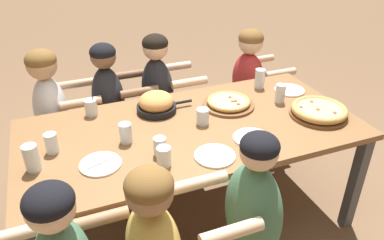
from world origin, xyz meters
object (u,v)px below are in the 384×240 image
at_px(empty_plate_a, 252,138).
at_px(diner_far_left, 56,128).
at_px(drinking_glass_d, 164,158).
at_px(drinking_glass_h, 260,80).
at_px(drinking_glass_g, 126,134).
at_px(cocktail_glass_blue, 91,108).
at_px(empty_plate_b, 100,164).
at_px(drinking_glass_a, 52,144).
at_px(empty_plate_d, 214,156).
at_px(drinking_glass_f, 32,159).
at_px(drinking_glass_b, 280,95).
at_px(diner_far_center, 159,110).
at_px(skillet_bowl, 156,104).
at_px(empty_plate_c, 289,90).
at_px(pizza_board_second, 319,111).
at_px(pizza_board_main, 228,103).
at_px(drinking_glass_c, 203,117).
at_px(drinking_glass_e, 160,147).
at_px(diner_far_right, 247,95).
at_px(diner_near_center, 249,239).

relative_size(empty_plate_a, diner_far_left, 0.20).
xyz_separation_m(drinking_glass_d, drinking_glass_h, (0.97, 0.67, 0.02)).
bearing_deg(drinking_glass_g, cocktail_glass_blue, 108.87).
bearing_deg(empty_plate_b, drinking_glass_a, 135.54).
distance_m(empty_plate_d, drinking_glass_f, 0.96).
distance_m(drinking_glass_b, diner_far_center, 1.00).
bearing_deg(skillet_bowl, cocktail_glass_blue, 164.86).
relative_size(empty_plate_d, drinking_glass_b, 1.70).
relative_size(empty_plate_c, drinking_glass_g, 1.84).
bearing_deg(drinking_glass_f, pizza_board_second, -2.24).
relative_size(pizza_board_main, diner_far_center, 0.31).
distance_m(pizza_board_main, pizza_board_second, 0.60).
bearing_deg(drinking_glass_d, drinking_glass_b, 22.29).
bearing_deg(drinking_glass_f, drinking_glass_c, 6.53).
bearing_deg(empty_plate_a, drinking_glass_e, 175.21).
distance_m(drinking_glass_c, diner_far_center, 0.78).
distance_m(cocktail_glass_blue, diner_far_right, 1.45).
bearing_deg(drinking_glass_c, empty_plate_c, 14.48).
height_order(cocktail_glass_blue, diner_far_left, diner_far_left).
distance_m(drinking_glass_c, drinking_glass_f, 1.02).
height_order(empty_plate_d, drinking_glass_b, drinking_glass_b).
xyz_separation_m(skillet_bowl, empty_plate_d, (0.14, -0.62, -0.05)).
relative_size(empty_plate_a, drinking_glass_a, 1.91).
distance_m(empty_plate_d, drinking_glass_c, 0.37).
bearing_deg(empty_plate_b, empty_plate_c, 15.45).
height_order(pizza_board_second, drinking_glass_e, drinking_glass_e).
bearing_deg(diner_far_left, drinking_glass_h, 75.92).
relative_size(pizza_board_main, drinking_glass_a, 3.03).
relative_size(drinking_glass_e, diner_far_left, 0.09).
relative_size(diner_near_center, diner_far_right, 1.03).
xyz_separation_m(pizza_board_second, drinking_glass_h, (-0.14, 0.52, 0.03)).
height_order(empty_plate_b, empty_plate_c, same).
height_order(pizza_board_main, drinking_glass_c, drinking_glass_c).
bearing_deg(drinking_glass_a, drinking_glass_f, -127.41).
distance_m(empty_plate_a, empty_plate_b, 0.88).
relative_size(empty_plate_b, diner_far_center, 0.19).
bearing_deg(drinking_glass_g, drinking_glass_h, 18.48).
relative_size(empty_plate_a, drinking_glass_e, 2.08).
bearing_deg(diner_far_left, empty_plate_d, 36.89).
height_order(drinking_glass_c, diner_far_right, diner_far_right).
distance_m(empty_plate_a, empty_plate_d, 0.30).
xyz_separation_m(pizza_board_main, pizza_board_second, (0.49, -0.34, 0.01)).
xyz_separation_m(cocktail_glass_blue, drinking_glass_c, (0.64, -0.38, -0.00)).
bearing_deg(diner_near_center, drinking_glass_c, -4.28).
relative_size(empty_plate_d, diner_far_right, 0.21).
xyz_separation_m(drinking_glass_g, diner_far_right, (1.23, 0.75, -0.31)).
bearing_deg(empty_plate_b, empty_plate_d, -14.54).
distance_m(drinking_glass_d, drinking_glass_f, 0.68).
xyz_separation_m(pizza_board_main, drinking_glass_a, (-1.17, -0.14, 0.03)).
distance_m(empty_plate_d, diner_near_center, 0.47).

